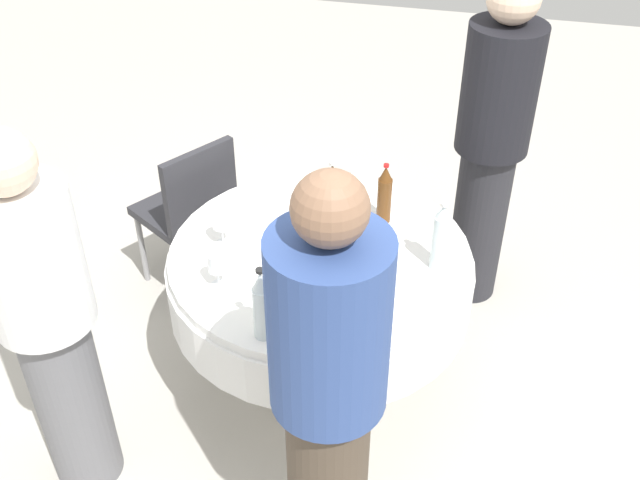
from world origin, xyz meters
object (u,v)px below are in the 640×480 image
person_mid (328,405)px  dining_table (320,279)px  bottle_dark_green_right (345,233)px  person_right (491,142)px  wine_glass_rear (332,262)px  plate_near (390,279)px  plate_east (337,193)px  bottle_brown_south (332,194)px  bottle_clear_front (441,238)px  bottle_amber_west (308,213)px  plate_outer (272,256)px  wine_glass_north (217,263)px  bottle_brown_mid (385,195)px  plate_far (257,211)px  person_south (48,322)px  bottle_dark_green_north (296,279)px  wine_glass_west (221,222)px  chair_rear (191,206)px

person_mid → dining_table: bearing=-90.0°
bottle_dark_green_right → person_right: 1.00m
wine_glass_rear → plate_near: size_ratio=0.71×
plate_east → person_right: size_ratio=0.15×
bottle_brown_south → bottle_clear_front: size_ratio=0.98×
bottle_amber_west → plate_outer: 0.23m
bottle_dark_green_right → wine_glass_north: bearing=-60.4°
bottle_brown_mid → plate_far: bottle_brown_mid is taller
bottle_amber_west → wine_glass_north: (0.36, -0.26, -0.03)m
bottle_brown_mid → plate_near: size_ratio=1.26×
bottle_brown_mid → plate_far: size_ratio=1.09×
plate_near → person_south: 1.25m
wine_glass_north → plate_east: 0.78m
bottle_amber_west → dining_table: bearing=46.7°
bottle_amber_west → person_right: person_right is taller
bottle_clear_front → wine_glass_north: bearing=-68.8°
bottle_amber_west → plate_near: (0.18, 0.37, -0.13)m
bottle_clear_front → person_right: size_ratio=0.18×
dining_table → bottle_dark_green_north: 0.46m
bottle_dark_green_north → plate_near: bottle_dark_green_north is taller
wine_glass_rear → dining_table: bearing=-154.2°
wine_glass_west → wine_glass_rear: bearing=72.5°
wine_glass_north → plate_outer: 0.27m
bottle_brown_south → plate_outer: bottle_brown_south is taller
bottle_dark_green_right → bottle_dark_green_north: 0.33m
plate_near → person_right: (-0.93, 0.31, 0.13)m
person_south → bottle_clear_front: bearing=-102.2°
plate_east → bottle_dark_green_right: bearing=16.2°
plate_far → person_mid: (1.10, 0.57, 0.13)m
bottle_brown_south → bottle_amber_west: size_ratio=0.99×
plate_far → chair_rear: bearing=-122.3°
wine_glass_rear → bottle_brown_mid: bearing=166.3°
wine_glass_rear → plate_east: 0.63m
bottle_dark_green_right → wine_glass_rear: bottle_dark_green_right is taller
bottle_dark_green_right → chair_rear: bearing=-121.0°
bottle_brown_south → person_mid: size_ratio=0.17×
bottle_dark_green_north → plate_far: bearing=-149.5°
wine_glass_north → bottle_brown_south: bearing=147.6°
plate_far → plate_east: 0.37m
bottle_brown_south → person_right: bearing=133.9°
wine_glass_west → plate_near: 0.72m
bottle_brown_mid → person_south: size_ratio=0.18×
bottle_clear_front → wine_glass_west: 0.87m
bottle_amber_west → chair_rear: bottle_amber_west is taller
wine_glass_rear → plate_outer: size_ratio=0.72×
bottle_amber_west → plate_near: bearing=64.4°
bottle_brown_mid → person_south: 1.41m
wine_glass_rear → person_south: person_south is taller
bottle_clear_front → bottle_dark_green_right: bearing=-80.3°
plate_near → bottle_clear_front: bearing=128.0°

